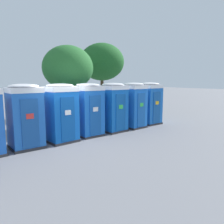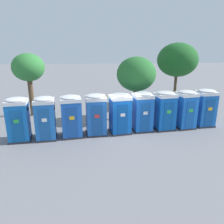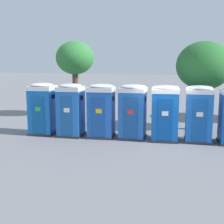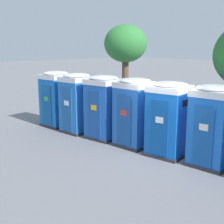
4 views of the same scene
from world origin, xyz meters
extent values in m
plane|color=slate|center=(0.00, 0.00, 0.00)|extent=(120.00, 120.00, 0.00)
cube|color=#2D2D33|center=(-5.95, -0.52, 0.05)|extent=(1.34, 1.34, 0.10)
cube|color=blue|center=(-5.95, -0.52, 1.15)|extent=(1.28, 1.28, 2.10)
cube|color=#104F97|center=(-5.88, -1.10, 1.07)|extent=(0.63, 0.11, 1.85)
cube|color=green|center=(-5.88, -1.12, 1.35)|extent=(0.28, 0.04, 0.20)
cube|color=black|center=(-5.38, -0.45, 1.89)|extent=(0.07, 0.36, 0.20)
cube|color=white|center=(-5.95, -0.52, 2.30)|extent=(1.32, 1.32, 0.20)
ellipsoid|color=white|center=(-5.95, -0.52, 2.45)|extent=(1.26, 1.25, 0.18)
cube|color=#2D2D33|center=(-4.46, -0.46, 0.05)|extent=(1.28, 1.31, 0.10)
cube|color=blue|center=(-4.46, -0.46, 1.15)|extent=(1.21, 1.25, 2.10)
cube|color=#185097|center=(-4.40, -1.04, 1.07)|extent=(0.61, 0.09, 1.85)
cube|color=white|center=(-4.40, -1.06, 1.35)|extent=(0.28, 0.04, 0.20)
cube|color=black|center=(-3.90, -0.40, 1.89)|extent=(0.06, 0.36, 0.20)
cube|color=white|center=(-4.46, -0.46, 2.30)|extent=(1.25, 1.29, 0.20)
ellipsoid|color=white|center=(-4.46, -0.46, 2.45)|extent=(1.19, 1.22, 0.18)
cube|color=#2D2D33|center=(-2.98, -0.23, 0.05)|extent=(1.37, 1.36, 0.10)
cube|color=blue|center=(-2.98, -0.23, 1.15)|extent=(1.31, 1.29, 2.10)
cube|color=#164595|center=(-2.90, -0.81, 1.07)|extent=(0.64, 0.12, 1.85)
cube|color=yellow|center=(-2.90, -0.83, 1.35)|extent=(0.28, 0.05, 0.20)
cube|color=black|center=(-2.39, -0.15, 1.89)|extent=(0.07, 0.36, 0.20)
cube|color=white|center=(-2.98, -0.23, 2.30)|extent=(1.35, 1.33, 0.20)
ellipsoid|color=white|center=(-2.98, -0.23, 2.45)|extent=(1.28, 1.27, 0.18)
cube|color=#2D2D33|center=(-1.50, -0.03, 0.05)|extent=(1.32, 1.29, 0.10)
cube|color=blue|center=(-1.50, -0.03, 1.15)|extent=(1.25, 1.23, 2.10)
cube|color=#184B96|center=(-1.45, -0.61, 1.07)|extent=(0.64, 0.08, 1.85)
cube|color=red|center=(-1.45, -0.63, 1.35)|extent=(0.28, 0.03, 0.20)
cube|color=black|center=(-0.91, 0.02, 1.89)|extent=(0.05, 0.36, 0.20)
cube|color=white|center=(-1.50, -0.03, 2.30)|extent=(1.29, 1.27, 0.20)
ellipsoid|color=white|center=(-1.50, -0.03, 2.45)|extent=(1.23, 1.20, 0.18)
cube|color=#2D2D33|center=(-0.01, 0.05, 0.05)|extent=(1.39, 1.37, 0.10)
cube|color=blue|center=(-0.01, 0.05, 1.15)|extent=(1.33, 1.30, 2.10)
cube|color=#0C479B|center=(0.08, -0.53, 1.07)|extent=(0.64, 0.12, 1.85)
cube|color=white|center=(0.08, -0.55, 1.35)|extent=(0.28, 0.05, 0.20)
cube|color=black|center=(0.59, 0.14, 1.89)|extent=(0.08, 0.36, 0.20)
cube|color=white|center=(-0.01, 0.05, 2.30)|extent=(1.37, 1.34, 0.20)
ellipsoid|color=white|center=(-0.01, 0.05, 2.45)|extent=(1.30, 1.27, 0.18)
cube|color=#2D2D33|center=(1.47, 0.30, 0.05)|extent=(1.30, 1.31, 0.10)
cube|color=blue|center=(1.47, 0.30, 1.15)|extent=(1.24, 1.25, 2.10)
cube|color=#144EA2|center=(1.53, -0.28, 1.07)|extent=(0.62, 0.09, 1.85)
cube|color=white|center=(1.53, -0.30, 1.35)|extent=(0.28, 0.04, 0.20)
cube|color=black|center=(2.04, 0.36, 1.89)|extent=(0.06, 0.36, 0.20)
cube|color=white|center=(1.47, 0.30, 2.30)|extent=(1.28, 1.29, 0.20)
ellipsoid|color=white|center=(1.47, 0.30, 2.45)|extent=(1.22, 1.23, 0.18)
cube|color=#2D2D33|center=(2.96, 0.40, 0.05)|extent=(1.38, 1.36, 0.10)
cube|color=blue|center=(2.96, 0.40, 1.15)|extent=(1.32, 1.29, 2.10)
cube|color=#0C4897|center=(3.05, -0.18, 1.07)|extent=(0.64, 0.12, 1.85)
cube|color=green|center=(3.05, -0.20, 1.35)|extent=(0.28, 0.05, 0.20)
cube|color=black|center=(3.55, 0.48, 1.89)|extent=(0.07, 0.36, 0.20)
cube|color=white|center=(2.96, 0.40, 2.30)|extent=(1.35, 1.33, 0.20)
ellipsoid|color=white|center=(2.96, 0.40, 2.45)|extent=(1.29, 1.27, 0.18)
cube|color=#2D2D33|center=(4.45, 0.52, 0.05)|extent=(1.32, 1.35, 0.10)
cube|color=blue|center=(4.45, 0.52, 1.15)|extent=(1.26, 1.29, 2.10)
cube|color=#134EA1|center=(4.54, -0.05, 1.07)|extent=(0.60, 0.12, 1.85)
cube|color=green|center=(4.54, -0.07, 1.35)|extent=(0.28, 0.05, 0.20)
cube|color=black|center=(5.01, 0.61, 1.89)|extent=(0.08, 0.36, 0.20)
cube|color=white|center=(4.45, 0.52, 2.30)|extent=(1.30, 1.33, 0.20)
ellipsoid|color=white|center=(4.45, 0.52, 2.45)|extent=(1.23, 1.26, 0.18)
cube|color=#2D2D33|center=(5.93, 0.79, 0.05)|extent=(1.29, 1.29, 0.10)
cube|color=blue|center=(5.93, 0.79, 1.15)|extent=(1.23, 1.23, 2.10)
cube|color=#134C96|center=(5.97, 0.20, 1.07)|extent=(0.63, 0.08, 1.85)
cube|color=yellow|center=(5.98, 0.18, 1.35)|extent=(0.28, 0.03, 0.20)
cube|color=black|center=(6.51, 0.83, 1.89)|extent=(0.05, 0.36, 0.20)
cube|color=white|center=(5.93, 0.79, 2.30)|extent=(1.27, 1.27, 0.20)
ellipsoid|color=white|center=(5.93, 0.79, 2.45)|extent=(1.21, 1.21, 0.18)
cylinder|color=brown|center=(-6.41, 4.43, 1.60)|extent=(0.38, 0.38, 3.19)
ellipsoid|color=#337F38|center=(-6.41, 4.43, 3.77)|extent=(2.41, 2.41, 2.10)
cylinder|color=#4C3826|center=(1.53, 2.80, 1.34)|extent=(0.35, 0.35, 2.68)
ellipsoid|color=#286B2D|center=(1.53, 2.80, 3.36)|extent=(2.83, 2.83, 2.47)
cylinder|color=#4C3826|center=(6.03, 6.52, 1.65)|extent=(0.26, 0.26, 3.31)
ellipsoid|color=#1E5B23|center=(6.03, 6.52, 4.13)|extent=(3.59, 3.59, 2.99)
camera|label=1|loc=(-3.37, -8.96, 2.68)|focal=35.00mm
camera|label=2|loc=(-1.80, -12.81, 5.25)|focal=35.00mm
camera|label=3|loc=(1.95, -13.97, 3.69)|focal=50.00mm
camera|label=4|loc=(6.18, -8.26, 3.73)|focal=50.00mm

